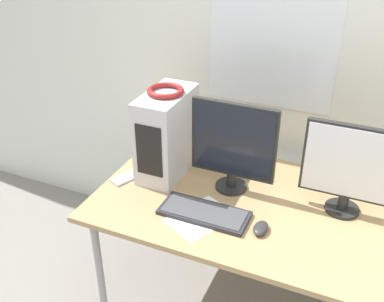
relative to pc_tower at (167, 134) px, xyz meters
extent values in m
cube|color=silver|center=(0.95, 0.49, 0.40)|extent=(8.00, 0.06, 2.70)
cube|color=white|center=(0.40, 0.46, 0.62)|extent=(0.69, 0.01, 1.13)
cube|color=tan|center=(0.95, -0.09, -0.24)|extent=(2.40, 0.91, 0.03)
cylinder|color=#99999E|center=(-0.17, -0.47, -0.60)|extent=(0.04, 0.04, 0.70)
cylinder|color=#99999E|center=(-0.17, 0.28, -0.60)|extent=(0.04, 0.04, 0.70)
cube|color=silver|center=(0.00, 0.00, 0.00)|extent=(0.20, 0.39, 0.45)
cube|color=black|center=(0.00, -0.19, 0.00)|extent=(0.14, 0.00, 0.27)
torus|color=maroon|center=(0.00, 0.00, 0.24)|extent=(0.18, 0.18, 0.03)
cylinder|color=black|center=(0.37, -0.01, -0.22)|extent=(0.16, 0.16, 0.02)
cylinder|color=black|center=(0.37, -0.01, -0.17)|extent=(0.05, 0.05, 0.08)
cube|color=black|center=(0.37, -0.01, 0.05)|extent=(0.43, 0.03, 0.39)
cube|color=black|center=(0.37, -0.03, 0.05)|extent=(0.40, 0.00, 0.36)
cylinder|color=black|center=(0.91, 0.02, -0.22)|extent=(0.16, 0.16, 0.02)
cylinder|color=black|center=(0.91, 0.02, -0.17)|extent=(0.05, 0.05, 0.08)
cube|color=black|center=(0.91, 0.02, 0.04)|extent=(0.43, 0.03, 0.36)
cube|color=white|center=(0.91, 0.00, 0.04)|extent=(0.41, 0.00, 0.34)
cube|color=#28282D|center=(0.32, -0.28, -0.22)|extent=(0.42, 0.18, 0.02)
cube|color=#47474C|center=(0.32, -0.28, -0.20)|extent=(0.39, 0.15, 0.00)
ellipsoid|color=#2D2D2D|center=(0.60, -0.29, -0.21)|extent=(0.06, 0.11, 0.03)
cube|color=#99999E|center=(-0.17, -0.16, -0.22)|extent=(0.13, 0.17, 0.01)
cube|color=white|center=(0.32, -0.31, -0.22)|extent=(0.32, 0.36, 0.00)
camera|label=1|loc=(0.94, -1.83, 1.07)|focal=42.00mm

